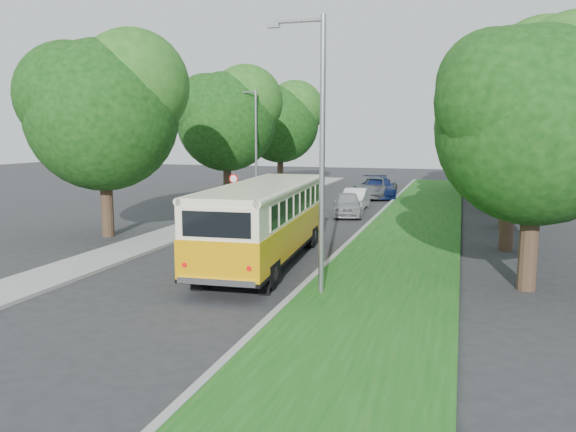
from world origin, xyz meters
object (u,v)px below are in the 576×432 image
(lamppost_far, at_px, (255,143))
(car_white, at_px, (355,199))
(lamppost_near, at_px, (319,147))
(car_silver, at_px, (347,204))
(car_blue, at_px, (378,187))
(vintage_bus, at_px, (265,223))
(car_grey, at_px, (374,188))

(lamppost_far, relative_size, car_white, 1.90)
(lamppost_near, xyz_separation_m, car_silver, (-2.36, 16.25, -3.67))
(car_silver, distance_m, car_blue, 10.05)
(lamppost_far, xyz_separation_m, car_blue, (6.91, 7.79, -3.35))
(car_silver, bearing_deg, lamppost_near, -93.46)
(car_silver, relative_size, car_white, 1.03)
(vintage_bus, height_order, car_silver, vintage_bus)
(car_silver, distance_m, car_white, 3.09)
(lamppost_near, xyz_separation_m, lamppost_far, (-8.91, 18.50, -0.25))
(car_white, xyz_separation_m, car_blue, (0.45, 6.96, 0.12))
(lamppost_near, relative_size, car_grey, 1.47)
(lamppost_far, relative_size, car_silver, 1.84)
(vintage_bus, height_order, car_blue, vintage_bus)
(lamppost_far, bearing_deg, car_silver, -19.01)
(car_white, bearing_deg, car_blue, 85.01)
(lamppost_far, distance_m, car_blue, 10.94)
(vintage_bus, bearing_deg, lamppost_near, -53.96)
(car_white, bearing_deg, car_grey, 86.99)
(lamppost_near, bearing_deg, car_blue, 94.34)
(vintage_bus, relative_size, car_blue, 1.92)
(car_silver, bearing_deg, lamppost_far, 149.26)
(vintage_bus, relative_size, car_silver, 2.49)
(lamppost_near, height_order, car_blue, lamppost_near)
(lamppost_near, height_order, car_white, lamppost_near)
(car_blue, bearing_deg, vintage_bus, -106.44)
(lamppost_near, bearing_deg, lamppost_far, 115.71)
(vintage_bus, bearing_deg, car_white, 84.49)
(lamppost_far, height_order, car_blue, lamppost_far)
(lamppost_far, height_order, car_grey, lamppost_far)
(car_white, height_order, car_grey, car_grey)
(car_blue, bearing_deg, car_silver, -106.33)
(car_grey, bearing_deg, lamppost_far, -125.83)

